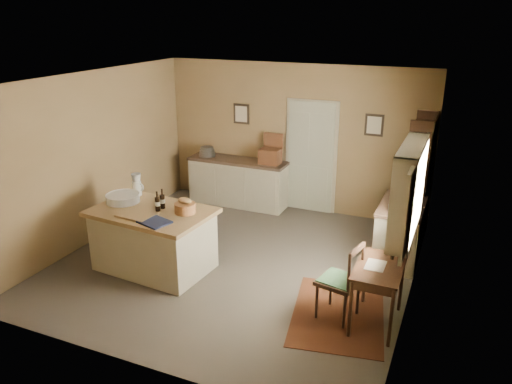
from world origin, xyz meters
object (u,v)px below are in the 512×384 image
Objects in this scene: right_cabinet at (400,232)px; shelving_unit at (421,179)px; sideboard at (238,181)px; work_island at (153,238)px; writing_desk at (379,274)px; desk_chair at (339,281)px.

shelving_unit is at bearing 80.47° from right_cabinet.
sideboard reaches higher than right_cabinet.
work_island is at bearing -142.59° from shelving_unit.
sideboard is 1.71× the size of right_cabinet.
right_cabinet is at bearing -19.72° from sideboard.
writing_desk is 0.89× the size of desk_chair.
shelving_unit is (3.38, 2.59, 0.54)m from work_island.
writing_desk is 2.73m from shelving_unit.
sideboard is at bearing 160.28° from right_cabinet.
desk_chair is 0.87× the size of right_cabinet.
shelving_unit reaches higher than sideboard.
writing_desk is at bearing 2.63° from work_island.
right_cabinet reaches higher than writing_desk.
sideboard is at bearing 176.09° from shelving_unit.
shelving_unit reaches higher than work_island.
work_island reaches higher than writing_desk.
shelving_unit is (3.35, -0.23, 0.54)m from sideboard.
work_island is 4.29m from shelving_unit.
desk_chair is 2.87m from shelving_unit.
writing_desk is 0.50m from desk_chair.
right_cabinet is (0.46, 1.84, -0.03)m from desk_chair.
work_island is at bearing 177.94° from writing_desk.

